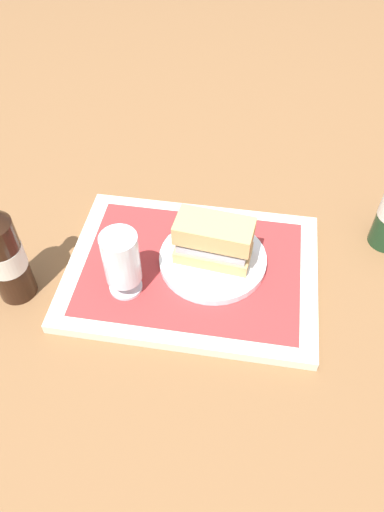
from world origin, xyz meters
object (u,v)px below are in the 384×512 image
Objects in this scene: plate at (213,259)px; beer_bottle at (2,251)px; sandwich at (212,240)px; beer_glass at (122,262)px.

beer_bottle is at bearing 16.95° from plate.
beer_bottle is (0.32, 0.10, 0.03)m from sandwich.
sandwich is 0.16m from beer_glass.
plate is at bearing -163.05° from beer_bottle.
plate is at bearing -150.21° from beer_glass.
sandwich reaches higher than plate.
plate is 0.35m from beer_bottle.
beer_glass reaches higher than plate.
plate is 0.71× the size of beer_bottle.
beer_glass is at bearing 36.54° from sandwich.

